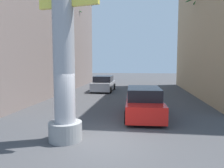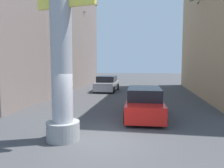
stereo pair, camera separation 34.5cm
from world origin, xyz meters
The scene contains 10 objects.
ground_plane centered at (0.00, 10.00, 0.00)m, with size 88.54×88.54×0.00m, color #424244.
building_left centered at (-10.14, 13.60, 5.90)m, with size 8.76×22.31×11.78m.
neon_sign_pole centered at (-1.30, 0.02, 4.34)m, with size 2.67×1.24×9.84m.
street_lamp centered at (6.47, 8.81, 4.60)m, with size 2.56×0.28×7.66m.
car_lead centered at (1.63, 4.18, 0.74)m, with size 2.15×4.92×1.56m.
car_far centered at (-2.36, 14.35, 0.74)m, with size 2.03×4.29×1.56m.
palm_tree_mid_left centered at (-7.17, 9.24, 5.34)m, with size 3.52×3.31×8.58m.
palm_tree_mid_right centered at (6.61, 11.90, 5.26)m, with size 3.22×2.96×8.72m.
palm_tree_far_left centered at (-6.85, 18.12, 5.43)m, with size 2.34×2.41×9.47m.
pedestrian_far_left centered at (-6.15, 14.53, 1.01)m, with size 0.46×0.46×1.72m.
Camera 2 is at (1.81, -7.56, 2.89)m, focal length 35.00 mm.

